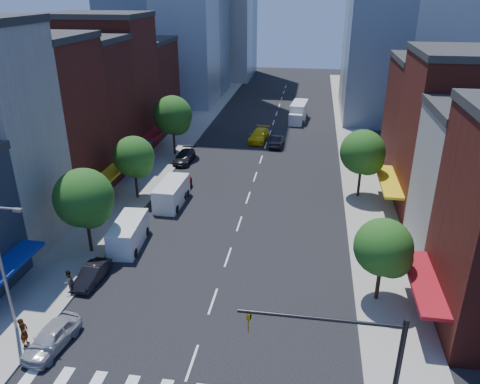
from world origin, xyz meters
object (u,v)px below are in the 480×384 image
object	(u,v)px
cargo_van_near	(128,234)
box_truck	(298,113)
traffic_car_far	(303,110)
parked_car_front	(52,337)
pedestrian_near	(24,332)
taxi	(259,135)
parked_car_third	(177,187)
cargo_van_far	(171,194)
parked_car_rear	(184,157)
parked_car_second	(92,274)
traffic_car_oncoming	(277,141)
pedestrian_far	(69,281)

from	to	relation	value
cargo_van_near	box_truck	xyz separation A→B (m)	(12.67, 43.12, 0.28)
traffic_car_far	box_truck	distance (m)	5.10
parked_car_front	pedestrian_near	distance (m)	1.71
taxi	parked_car_third	bearing A→B (deg)	-102.39
cargo_van_far	box_truck	size ratio (longest dim) A/B	0.75
parked_car_rear	box_truck	bearing A→B (deg)	59.71
parked_car_second	parked_car_rear	world-z (taller)	parked_car_rear
cargo_van_near	taxi	size ratio (longest dim) A/B	0.99
cargo_van_far	pedestrian_near	world-z (taller)	cargo_van_far
cargo_van_near	traffic_car_oncoming	xyz separation A→B (m)	(10.24, 29.42, -0.37)
pedestrian_near	box_truck	bearing A→B (deg)	-24.97
traffic_car_far	pedestrian_near	bearing A→B (deg)	73.71
traffic_car_oncoming	traffic_car_far	bearing A→B (deg)	-97.73
cargo_van_far	traffic_car_far	world-z (taller)	cargo_van_far
box_truck	pedestrian_near	distance (m)	57.67
parked_car_third	cargo_van_far	xyz separation A→B (m)	(0.20, -2.82, 0.44)
parked_car_front	box_truck	world-z (taller)	box_truck
cargo_van_near	traffic_car_far	world-z (taller)	cargo_van_near
pedestrian_far	pedestrian_near	bearing A→B (deg)	17.67
parked_car_front	pedestrian_near	bearing A→B (deg)	-164.97
parked_car_rear	box_truck	world-z (taller)	box_truck
parked_car_second	cargo_van_near	size ratio (longest dim) A/B	0.71
parked_car_front	parked_car_third	size ratio (longest dim) A/B	0.81
traffic_car_oncoming	traffic_car_far	size ratio (longest dim) A/B	1.14
parked_car_front	traffic_car_far	xyz separation A→B (m)	(13.36, 60.62, -0.04)
cargo_van_far	taxi	size ratio (longest dim) A/B	1.01
parked_car_second	parked_car_third	distance (m)	17.04
cargo_van_near	traffic_car_far	distance (m)	49.92
taxi	traffic_car_far	world-z (taller)	taxi
parked_car_rear	cargo_van_far	distance (m)	12.56
box_truck	parked_car_front	bearing A→B (deg)	-97.55
cargo_van_near	traffic_car_far	size ratio (longest dim) A/B	1.35
traffic_car_oncoming	pedestrian_near	world-z (taller)	pedestrian_near
parked_car_front	parked_car_second	world-z (taller)	parked_car_front
traffic_car_oncoming	box_truck	size ratio (longest dim) A/B	0.61
parked_car_third	pedestrian_near	xyz separation A→B (m)	(-2.80, -24.19, 0.39)
cargo_van_near	cargo_van_far	world-z (taller)	cargo_van_far
pedestrian_far	cargo_van_far	bearing A→B (deg)	-173.11
pedestrian_near	pedestrian_far	bearing A→B (deg)	-10.47
parked_car_third	pedestrian_near	size ratio (longest dim) A/B	2.74
parked_car_rear	taxi	world-z (taller)	taxi
parked_car_front	traffic_car_oncoming	size ratio (longest dim) A/B	0.93
box_truck	parked_car_third	bearing A→B (deg)	-104.79
pedestrian_near	cargo_van_far	bearing A→B (deg)	-18.45
parked_car_third	taxi	world-z (taller)	taxi
parked_car_front	parked_car_third	xyz separation A→B (m)	(1.15, 23.96, 0.00)
traffic_car_oncoming	pedestrian_near	distance (m)	43.81
taxi	pedestrian_near	world-z (taller)	pedestrian_near
parked_car_third	traffic_car_oncoming	distance (m)	20.17
traffic_car_far	pedestrian_far	distance (m)	57.21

